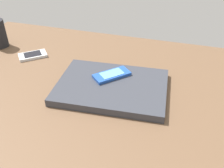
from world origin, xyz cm
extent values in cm
cube|color=brown|center=(0.00, 0.00, 1.50)|extent=(120.00, 80.00, 3.00)
cube|color=#33353D|center=(-5.80, -0.28, 4.14)|extent=(34.51, 26.10, 2.29)
cube|color=#1E479E|center=(-4.61, -4.01, 5.77)|extent=(11.67, 11.83, 0.97)
cube|color=#5993E0|center=(-4.61, -4.01, 6.33)|extent=(7.82, 7.90, 0.14)
cube|color=silver|center=(28.77, -11.86, 3.50)|extent=(11.27, 10.82, 1.00)
cube|color=black|center=(28.77, -11.86, 4.07)|extent=(7.58, 7.39, 0.14)
camera|label=1|loc=(-24.07, 60.25, 48.75)|focal=40.70mm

